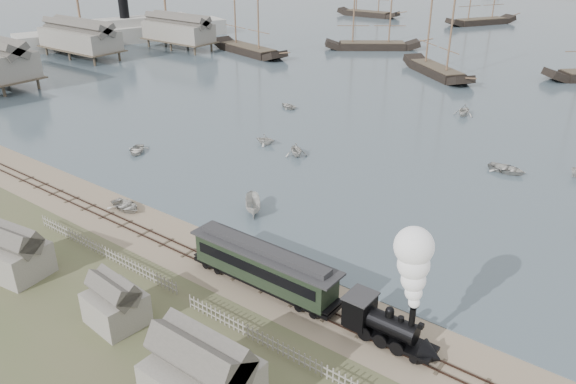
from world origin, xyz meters
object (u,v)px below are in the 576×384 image
Objects in this scene: locomotive at (404,299)px; steamship at (125,18)px; beached_dinghy at (126,206)px; passenger_coach at (264,265)px.

steamship is (-108.94, 62.74, 1.66)m from locomotive.
beached_dinghy is (-32.45, 2.11, -3.78)m from locomotive.
locomotive is 32.73m from beached_dinghy.
beached_dinghy is 97.76m from steamship.
steamship is at bearing 147.05° from passenger_coach.
beached_dinghy is 0.07× the size of steamship.
beached_dinghy is at bearing 176.29° from locomotive.
beached_dinghy is at bearing 174.08° from passenger_coach.
passenger_coach is at bearing -180.00° from locomotive.
beached_dinghy is (-20.31, 2.11, -1.70)m from passenger_coach.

